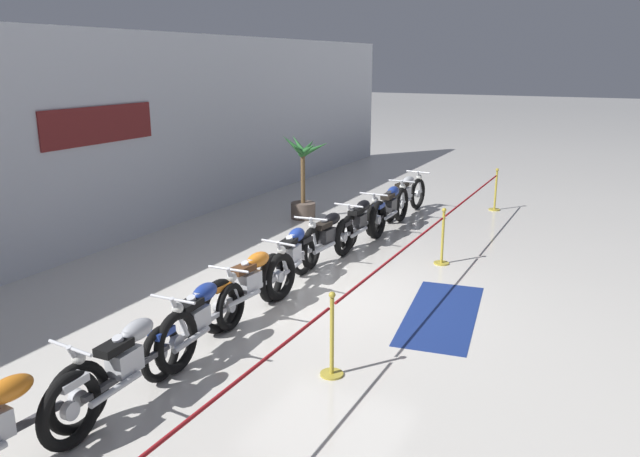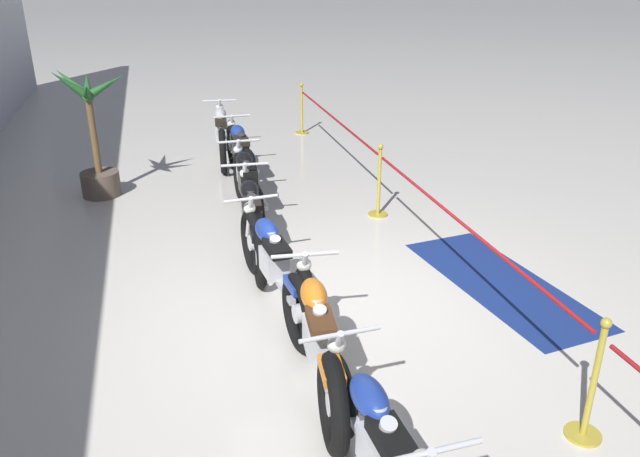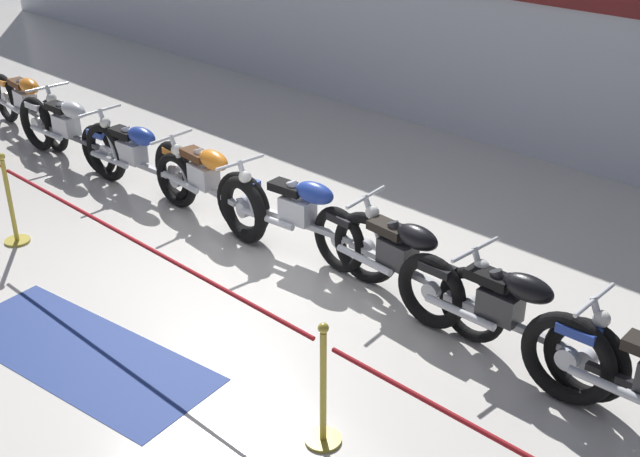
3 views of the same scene
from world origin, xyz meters
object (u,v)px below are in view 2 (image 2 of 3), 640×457
Objects in this scene: stanchion_far_right at (302,117)px; motorcycle_blue_7 at (241,155)px; stanchion_mid_left at (590,398)px; floor_banner at (501,283)px; stanchion_mid_right at (379,192)px; motorcycle_blue_2 at (378,451)px; motorcycle_black_6 at (247,186)px; motorcycle_orange_3 at (317,340)px; potted_palm_left_of_row at (95,143)px; motorcycle_black_5 at (252,219)px; motorcycle_silver_8 at (222,134)px; stanchion_far_left at (530,293)px; motorcycle_blue_4 at (273,265)px.

motorcycle_blue_7 is at bearing 149.68° from stanchion_far_right.
floor_banner is (2.38, -0.66, -0.35)m from stanchion_mid_left.
stanchion_mid_right and stanchion_far_right have the same top height.
motorcycle_black_6 is at bearing 0.47° from motorcycle_blue_2.
motorcycle_orange_3 is 5.84m from potted_palm_left_of_row.
potted_palm_left_of_row is 1.91× the size of stanchion_mid_right.
motorcycle_black_5 is 2.10m from stanchion_mid_right.
motorcycle_silver_8 is at bearing -1.37° from motorcycle_black_5.
stanchion_mid_left is at bearing -149.46° from potted_palm_left_of_row.
stanchion_far_left is at bearing 148.18° from floor_banner.
motorcycle_blue_4 reaches higher than motorcycle_blue_2.
stanchion_far_right reaches higher than motorcycle_black_5.
stanchion_mid_left is (-5.08, -1.81, -0.11)m from motorcycle_black_6.
motorcycle_silver_8 is 2.20× the size of stanchion_mid_right.
stanchion_far_right is 0.40× the size of floor_banner.
stanchion_mid_right is (2.13, -1.93, -0.12)m from motorcycle_blue_4.
stanchion_far_right is (4.74, 0.00, 0.00)m from stanchion_mid_right.
stanchion_far_right is at bearing -2.34° from floor_banner.
potted_palm_left_of_row is 4.34m from stanchion_mid_right.
motorcycle_orange_3 is at bearing 167.61° from stanchion_far_right.
stanchion_mid_right is at bearing 8.34° from floor_banner.
stanchion_mid_left is at bearing -166.94° from motorcycle_silver_8.
potted_palm_left_of_row reaches higher than floor_banner.
motorcycle_silver_8 reaches higher than motorcycle_blue_4.
stanchion_mid_right is (4.68, 0.00, 0.00)m from stanchion_mid_left.
stanchion_mid_left is 0.40× the size of floor_banner.
motorcycle_black_5 is at bearing 33.12° from stanchion_far_left.
stanchion_mid_left is 9.42m from stanchion_far_right.
motorcycle_silver_8 is (5.38, -0.09, 0.01)m from motorcycle_blue_4.
stanchion_mid_right reaches higher than motorcycle_black_5.
stanchion_mid_right is at bearing -19.83° from motorcycle_blue_2.
motorcycle_blue_4 is 2.30× the size of stanchion_mid_left.
motorcycle_blue_2 is at bearing 96.82° from stanchion_mid_left.
motorcycle_orange_3 is 1.86m from stanchion_far_left.
stanchion_mid_left reaches higher than motorcycle_orange_3.
motorcycle_blue_2 is at bearing 129.25° from floor_banner.
motorcycle_orange_3 is 3.97m from motorcycle_black_6.
stanchion_mid_left reaches higher than motorcycle_black_6.
motorcycle_blue_4 is at bearing 78.68° from floor_banner.
motorcycle_blue_4 is at bearing 3.48° from motorcycle_blue_2.
motorcycle_blue_4 is 5.38m from motorcycle_silver_8.
motorcycle_black_5 is (4.09, 0.17, 0.01)m from motorcycle_blue_2.
stanchion_mid_left is 1.00× the size of stanchion_mid_right.
potted_palm_left_of_row is at bearing 17.31° from motorcycle_blue_2.
motorcycle_black_6 is at bearing 77.35° from stanchion_mid_right.
potted_palm_left_of_row is at bearing 54.27° from motorcycle_black_6.
potted_palm_left_of_row is at bearing 123.47° from motorcycle_silver_8.
stanchion_mid_right reaches higher than motorcycle_black_6.
stanchion_far_left reaches higher than motorcycle_silver_8.
motorcycle_black_5 is at bearing 174.81° from motorcycle_blue_7.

